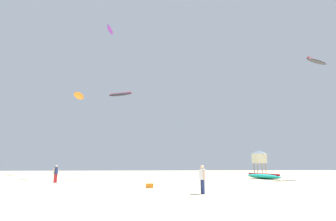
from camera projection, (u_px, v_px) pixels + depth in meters
The scene contains 10 objects.
ground_plane at pixel (201, 204), 11.65m from camera, with size 120.00×120.00×0.00m, color beige.
person_foreground at pixel (202, 177), 15.56m from camera, with size 0.38×0.54×1.69m.
person_midground at pixel (56, 172), 24.78m from camera, with size 0.38×0.45×1.66m.
kite_grounded_near at pixel (263, 176), 31.06m from camera, with size 3.17×5.65×0.71m.
lifeguard_tower at pixel (259, 157), 46.81m from camera, with size 2.30×2.30×4.15m.
cooler_box at pixel (149, 186), 19.37m from camera, with size 0.56×0.36×0.32m, color orange.
kite_aloft_0 at pixel (79, 96), 34.21m from camera, with size 1.13×3.26×0.78m.
kite_aloft_1 at pixel (317, 61), 33.65m from camera, with size 4.22×2.87×0.76m.
kite_aloft_2 at pixel (110, 30), 51.11m from camera, with size 1.33×3.80×0.86m.
kite_aloft_4 at pixel (121, 94), 35.17m from camera, with size 3.66×2.38×0.85m.
Camera 1 is at (-2.52, -12.09, 1.76)m, focal length 27.63 mm.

